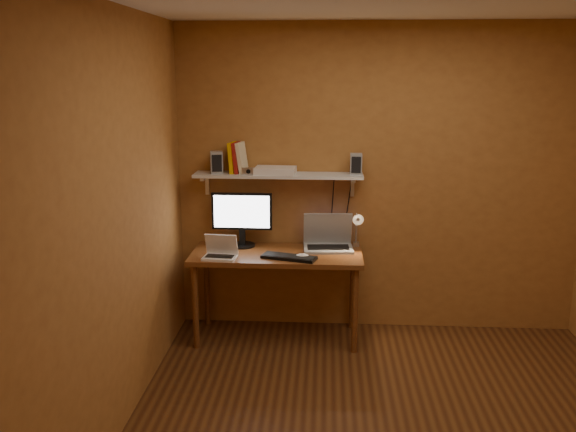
# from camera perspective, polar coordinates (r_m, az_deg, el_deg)

# --- Properties ---
(room) EXTENTS (3.44, 3.24, 2.64)m
(room) POSITION_cam_1_polar(r_m,az_deg,el_deg) (3.64, 10.48, -1.22)
(room) COLOR #593316
(room) RESTS_ON ground
(desk) EXTENTS (1.40, 0.60, 0.75)m
(desk) POSITION_cam_1_polar(r_m,az_deg,el_deg) (5.04, -1.05, -4.37)
(desk) COLOR brown
(desk) RESTS_ON ground
(wall_shelf) EXTENTS (1.40, 0.25, 0.21)m
(wall_shelf) POSITION_cam_1_polar(r_m,az_deg,el_deg) (5.06, -0.91, 3.81)
(wall_shelf) COLOR silver
(wall_shelf) RESTS_ON room
(monitor) EXTENTS (0.51, 0.22, 0.46)m
(monitor) POSITION_cam_1_polar(r_m,az_deg,el_deg) (5.15, -4.33, -0.05)
(monitor) COLOR black
(monitor) RESTS_ON desk
(laptop) EXTENTS (0.42, 0.32, 0.30)m
(laptop) POSITION_cam_1_polar(r_m,az_deg,el_deg) (5.13, 3.76, -2.18)
(laptop) COLOR gray
(laptop) RESTS_ON desk
(netbook) EXTENTS (0.28, 0.21, 0.19)m
(netbook) POSITION_cam_1_polar(r_m,az_deg,el_deg) (4.89, -6.33, -3.31)
(netbook) COLOR white
(netbook) RESTS_ON desk
(keyboard) EXTENTS (0.46, 0.26, 0.02)m
(keyboard) POSITION_cam_1_polar(r_m,az_deg,el_deg) (4.85, 0.10, -3.88)
(keyboard) COLOR black
(keyboard) RESTS_ON desk
(mouse) EXTENTS (0.11, 0.07, 0.04)m
(mouse) POSITION_cam_1_polar(r_m,az_deg,el_deg) (4.86, 1.36, -3.76)
(mouse) COLOR white
(mouse) RESTS_ON desk
(desk_lamp) EXTENTS (0.09, 0.23, 0.38)m
(desk_lamp) POSITION_cam_1_polar(r_m,az_deg,el_deg) (5.07, 6.50, -0.88)
(desk_lamp) COLOR silver
(desk_lamp) RESTS_ON desk
(speaker_left) EXTENTS (0.12, 0.12, 0.18)m
(speaker_left) POSITION_cam_1_polar(r_m,az_deg,el_deg) (5.10, -6.69, 5.01)
(speaker_left) COLOR gray
(speaker_left) RESTS_ON wall_shelf
(speaker_right) EXTENTS (0.10, 0.10, 0.17)m
(speaker_right) POSITION_cam_1_polar(r_m,az_deg,el_deg) (5.04, 6.39, 4.86)
(speaker_right) COLOR gray
(speaker_right) RESTS_ON wall_shelf
(books) EXTENTS (0.16, 0.18, 0.26)m
(books) POSITION_cam_1_polar(r_m,az_deg,el_deg) (5.10, -4.74, 5.47)
(books) COLOR #DDA407
(books) RESTS_ON wall_shelf
(shelf_camera) EXTENTS (0.10, 0.05, 0.06)m
(shelf_camera) POSITION_cam_1_polar(r_m,az_deg,el_deg) (5.01, -3.73, 4.22)
(shelf_camera) COLOR silver
(shelf_camera) RESTS_ON wall_shelf
(router) EXTENTS (0.35, 0.24, 0.06)m
(router) POSITION_cam_1_polar(r_m,az_deg,el_deg) (5.04, -1.20, 4.28)
(router) COLOR white
(router) RESTS_ON wall_shelf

